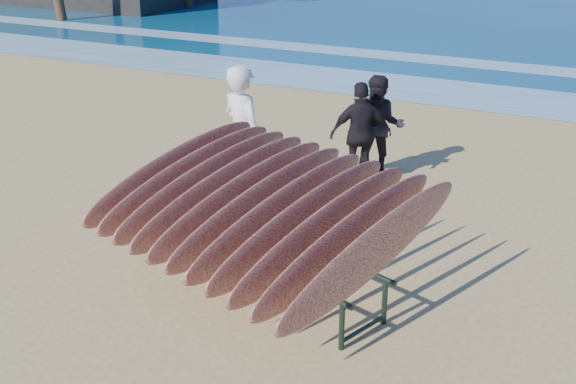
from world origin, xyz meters
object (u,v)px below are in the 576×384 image
object	(u,v)px
surfboard_rack	(259,208)
person_dark_a	(379,127)
person_white	(243,137)
person_dark_b	(361,134)

from	to	relation	value
surfboard_rack	person_dark_a	bearing A→B (deg)	109.04
person_white	person_dark_a	size ratio (longest dim) A/B	1.25
person_white	surfboard_rack	bearing A→B (deg)	148.04
person_dark_a	surfboard_rack	bearing A→B (deg)	-108.44
surfboard_rack	person_dark_b	world-z (taller)	person_dark_b
person_white	person_dark_b	distance (m)	1.89
person_dark_a	person_dark_b	distance (m)	0.45
person_dark_a	person_dark_b	world-z (taller)	person_dark_a
surfboard_rack	person_white	size ratio (longest dim) A/B	1.92
person_dark_b	person_dark_a	bearing A→B (deg)	-138.83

